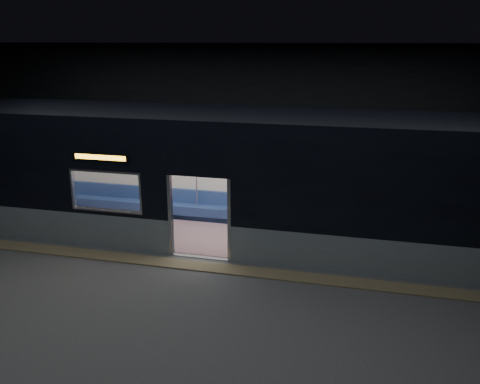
% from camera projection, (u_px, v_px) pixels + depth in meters
% --- Properties ---
extents(station_floor, '(24.00, 14.00, 0.01)m').
position_uv_depth(station_floor, '(186.00, 276.00, 11.40)').
color(station_floor, '#47494C').
rests_on(station_floor, ground).
extents(station_envelope, '(24.00, 14.00, 5.00)m').
position_uv_depth(station_envelope, '(180.00, 113.00, 10.34)').
color(station_envelope, black).
rests_on(station_envelope, station_floor).
extents(tactile_strip, '(22.80, 0.50, 0.03)m').
position_uv_depth(tactile_strip, '(194.00, 266.00, 11.90)').
color(tactile_strip, '#8C7F59').
rests_on(tactile_strip, station_floor).
extents(metro_car, '(18.00, 3.04, 3.35)m').
position_uv_depth(metro_car, '(217.00, 170.00, 13.23)').
color(metro_car, '#8997A3').
rests_on(metro_car, station_floor).
extents(passenger, '(0.44, 0.76, 1.46)m').
position_uv_depth(passenger, '(252.00, 198.00, 14.28)').
color(passenger, black).
rests_on(passenger, metro_car).
extents(handbag, '(0.31, 0.27, 0.15)m').
position_uv_depth(handbag, '(252.00, 205.00, 14.08)').
color(handbag, black).
rests_on(handbag, passenger).
extents(transit_map, '(0.92, 0.03, 0.60)m').
position_uv_depth(transit_map, '(413.00, 184.00, 13.40)').
color(transit_map, white).
rests_on(transit_map, metro_car).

